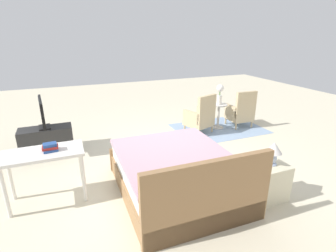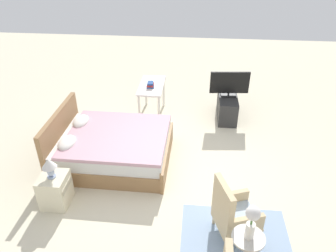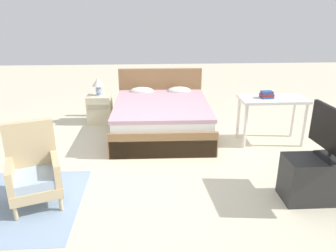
# 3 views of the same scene
# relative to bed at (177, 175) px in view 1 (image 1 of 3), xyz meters

# --- Properties ---
(ground_plane) EXTENTS (16.00, 16.00, 0.00)m
(ground_plane) POSITION_rel_bed_xyz_m (-0.22, -1.20, -0.30)
(ground_plane) COLOR beige
(floor_rug) EXTENTS (2.10, 1.50, 0.01)m
(floor_rug) POSITION_rel_bed_xyz_m (-2.06, -2.12, -0.30)
(floor_rug) COLOR #8EA8C6
(floor_rug) RESTS_ON ground_plane
(bed) EXTENTS (1.64, 2.01, 0.96)m
(bed) POSITION_rel_bed_xyz_m (0.00, 0.00, 0.00)
(bed) COLOR #997047
(bed) RESTS_ON ground_plane
(armchair_by_window_left) EXTENTS (0.55, 0.55, 0.92)m
(armchair_by_window_left) POSITION_rel_bed_xyz_m (-2.63, -2.06, 0.08)
(armchair_by_window_left) COLOR #CCB284
(armchair_by_window_left) RESTS_ON floor_rug
(armchair_by_window_right) EXTENTS (0.69, 0.69, 0.92)m
(armchair_by_window_right) POSITION_rel_bed_xyz_m (-1.50, -2.06, 0.08)
(armchair_by_window_right) COLOR #CCB284
(armchair_by_window_right) RESTS_ON floor_rug
(side_table) EXTENTS (0.40, 0.40, 0.61)m
(side_table) POSITION_rel_bed_xyz_m (-2.06, -2.17, 0.08)
(side_table) COLOR beige
(side_table) RESTS_ON ground_plane
(flower_vase) EXTENTS (0.17, 0.17, 0.48)m
(flower_vase) POSITION_rel_bed_xyz_m (-2.06, -2.17, 0.60)
(flower_vase) COLOR silver
(flower_vase) RESTS_ON side_table
(nightstand) EXTENTS (0.44, 0.41, 0.53)m
(nightstand) POSITION_rel_bed_xyz_m (-1.15, 0.60, -0.03)
(nightstand) COLOR beige
(nightstand) RESTS_ON ground_plane
(table_lamp) EXTENTS (0.22, 0.22, 0.33)m
(table_lamp) POSITION_rel_bed_xyz_m (-1.15, 0.60, 0.45)
(table_lamp) COLOR #9EADC6
(table_lamp) RESTS_ON nightstand
(tv_stand) EXTENTS (0.96, 0.40, 0.53)m
(tv_stand) POSITION_rel_bed_xyz_m (1.80, -2.18, -0.04)
(tv_stand) COLOR #2D2D2D
(tv_stand) RESTS_ON ground_plane
(tv_flatscreen) EXTENTS (0.23, 0.84, 0.56)m
(tv_flatscreen) POSITION_rel_bed_xyz_m (1.81, -2.18, 0.52)
(tv_flatscreen) COLOR black
(tv_flatscreen) RESTS_ON tv_stand
(vanity_desk) EXTENTS (1.04, 0.52, 0.75)m
(vanity_desk) POSITION_rel_bed_xyz_m (1.75, -0.51, 0.34)
(vanity_desk) COLOR silver
(vanity_desk) RESTS_ON ground_plane
(book_stack) EXTENTS (0.20, 0.17, 0.11)m
(book_stack) POSITION_rel_bed_xyz_m (1.64, -0.50, 0.50)
(book_stack) COLOR #284C8E
(book_stack) RESTS_ON vanity_desk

